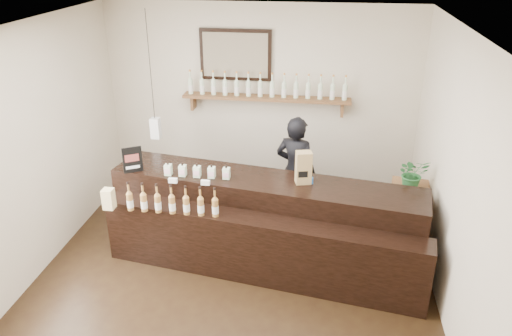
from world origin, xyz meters
The scene contains 10 objects.
ground centered at (0.00, 0.00, 0.00)m, with size 5.00×5.00×0.00m, color black.
room_shell centered at (0.00, 0.00, 1.70)m, with size 5.00×5.00×5.00m.
back_wall_decor centered at (-0.14, 2.37, 1.75)m, with size 2.66×0.96×1.69m.
counter centered at (0.29, 0.56, 0.48)m, with size 3.75×1.56×1.20m.
promo_sign centered at (-1.28, 0.67, 1.19)m, with size 0.21×0.13×0.32m.
paper_bag centered at (0.74, 0.67, 1.22)m, with size 0.20×0.17×0.38m.
tape_dispenser centered at (0.78, 0.67, 1.08)m, with size 0.15×0.07×0.12m.
side_cabinet centered at (2.00, 1.01, 0.44)m, with size 0.52×0.66×0.88m.
potted_plant centered at (2.00, 1.01, 1.07)m, with size 0.35×0.30×0.39m, color #2B6D35.
shopkeeper centered at (0.60, 1.55, 0.86)m, with size 0.63×0.41×1.72m, color black.
Camera 1 is at (0.93, -4.45, 3.56)m, focal length 35.00 mm.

